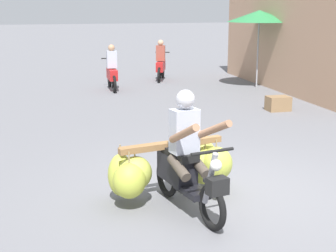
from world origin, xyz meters
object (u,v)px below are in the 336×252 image
Objects in this scene: motorbike_distant_ahead_left at (161,64)px; market_umbrella_near_shop at (259,16)px; motorbike_main_loaded at (177,166)px; motorbike_distant_ahead_right at (112,72)px; produce_crate at (278,103)px.

motorbike_distant_ahead_left is 0.64× the size of market_umbrella_near_shop.
motorbike_distant_ahead_left is at bearing 139.71° from market_umbrella_near_shop.
motorbike_main_loaded reaches higher than motorbike_distant_ahead_right.
motorbike_distant_ahead_right is 2.89× the size of produce_crate.
market_umbrella_near_shop reaches higher than motorbike_distant_ahead_right.
motorbike_distant_ahead_right is at bearing -140.84° from motorbike_distant_ahead_left.
market_umbrella_near_shop is (4.52, -0.63, 1.66)m from motorbike_distant_ahead_right.
motorbike_main_loaded is 6.50m from produce_crate.
market_umbrella_near_shop is at bearing 59.57° from motorbike_main_loaded.
motorbike_distant_ahead_left is at bearing 39.16° from motorbike_distant_ahead_right.
motorbike_distant_ahead_left is 5.88m from produce_crate.
market_umbrella_near_shop is at bearing -7.95° from motorbike_distant_ahead_right.
motorbike_distant_ahead_left is at bearing 77.34° from motorbike_main_loaded.
motorbike_distant_ahead_left is 0.96× the size of motorbike_distant_ahead_right.
market_umbrella_near_shop reaches higher than motorbike_main_loaded.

